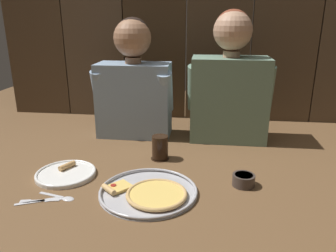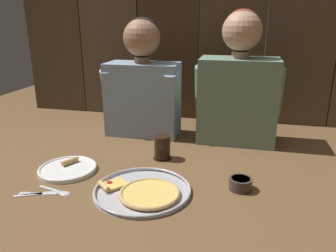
{
  "view_description": "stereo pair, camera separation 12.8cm",
  "coord_description": "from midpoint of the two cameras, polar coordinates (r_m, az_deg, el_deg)",
  "views": [
    {
      "loc": [
        0.13,
        -1.11,
        0.58
      ],
      "look_at": [
        -0.02,
        0.1,
        0.18
      ],
      "focal_mm": 34.99,
      "sensor_mm": 36.0,
      "label": 1
    },
    {
      "loc": [
        0.25,
        -1.09,
        0.58
      ],
      "look_at": [
        -0.02,
        0.1,
        0.18
      ],
      "focal_mm": 34.99,
      "sensor_mm": 36.0,
      "label": 2
    }
  ],
  "objects": [
    {
      "name": "ground_plane",
      "position": [
        1.26,
        2.78,
        -9.31
      ],
      "size": [
        3.2,
        3.2,
        0.0
      ],
      "primitive_type": "plane",
      "color": "brown"
    },
    {
      "name": "pizza_tray",
      "position": [
        1.16,
        -1.0,
        -11.33
      ],
      "size": [
        0.34,
        0.34,
        0.03
      ],
      "color": "#B2B2B7",
      "rests_on": "ground"
    },
    {
      "name": "dinner_plate",
      "position": [
        1.36,
        -14.51,
        -7.25
      ],
      "size": [
        0.23,
        0.23,
        0.03
      ],
      "color": "white",
      "rests_on": "ground"
    },
    {
      "name": "drinking_glass",
      "position": [
        1.41,
        1.6,
        -3.8
      ],
      "size": [
        0.08,
        0.08,
        0.1
      ],
      "color": "black",
      "rests_on": "ground"
    },
    {
      "name": "dipping_bowl",
      "position": [
        1.22,
        15.52,
        -9.64
      ],
      "size": [
        0.08,
        0.08,
        0.04
      ],
      "color": "#3D332D",
      "rests_on": "ground"
    },
    {
      "name": "table_fork",
      "position": [
        1.23,
        -19.3,
        -11.1
      ],
      "size": [
        0.13,
        0.04,
        0.01
      ],
      "color": "silver",
      "rests_on": "ground"
    },
    {
      "name": "table_knife",
      "position": [
        1.22,
        -18.98,
        -11.19
      ],
      "size": [
        0.15,
        0.08,
        0.01
      ],
      "color": "silver",
      "rests_on": "ground"
    },
    {
      "name": "table_spoon",
      "position": [
        1.21,
        -15.52,
        -10.94
      ],
      "size": [
        0.14,
        0.05,
        0.01
      ],
      "color": "silver",
      "rests_on": "ground"
    },
    {
      "name": "diner_left",
      "position": [
        1.67,
        -2.22,
        7.67
      ],
      "size": [
        0.4,
        0.21,
        0.59
      ],
      "color": "#849EB7",
      "rests_on": "ground"
    },
    {
      "name": "diner_right",
      "position": [
        1.61,
        14.44,
        7.08
      ],
      "size": [
        0.4,
        0.21,
        0.62
      ],
      "color": "slate",
      "rests_on": "ground"
    }
  ]
}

